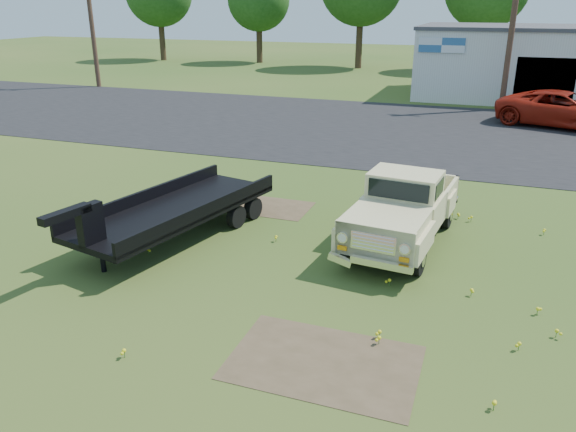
% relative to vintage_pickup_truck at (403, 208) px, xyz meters
% --- Properties ---
extents(ground, '(140.00, 140.00, 0.00)m').
position_rel_vintage_pickup_truck_xyz_m(ground, '(-1.87, -2.26, -0.89)').
color(ground, '#2C4D18').
rests_on(ground, ground).
extents(asphalt_lot, '(90.00, 14.00, 0.02)m').
position_rel_vintage_pickup_truck_xyz_m(asphalt_lot, '(-1.87, 12.74, -0.89)').
color(asphalt_lot, black).
rests_on(asphalt_lot, ground).
extents(dirt_patch_a, '(3.00, 2.00, 0.01)m').
position_rel_vintage_pickup_truck_xyz_m(dirt_patch_a, '(-0.37, -5.26, -0.89)').
color(dirt_patch_a, '#483B26').
rests_on(dirt_patch_a, ground).
extents(dirt_patch_b, '(2.20, 1.60, 0.01)m').
position_rel_vintage_pickup_truck_xyz_m(dirt_patch_b, '(-3.87, 1.24, -0.89)').
color(dirt_patch_b, '#483B26').
rests_on(dirt_patch_b, ground).
extents(commercial_building, '(14.20, 8.20, 4.15)m').
position_rel_vintage_pickup_truck_xyz_m(commercial_building, '(4.13, 24.74, 1.21)').
color(commercial_building, silver).
rests_on(commercial_building, ground).
extents(utility_pole_west, '(1.60, 0.30, 9.00)m').
position_rel_vintage_pickup_truck_xyz_m(utility_pole_west, '(-23.87, 19.74, 3.72)').
color(utility_pole_west, '#40291D').
rests_on(utility_pole_west, ground).
extents(utility_pole_mid, '(1.60, 0.30, 9.00)m').
position_rel_vintage_pickup_truck_xyz_m(utility_pole_mid, '(2.13, 19.74, 3.72)').
color(utility_pole_mid, '#40291D').
rests_on(utility_pole_mid, ground).
extents(vintage_pickup_truck, '(2.41, 5.06, 1.77)m').
position_rel_vintage_pickup_truck_xyz_m(vintage_pickup_truck, '(0.00, 0.00, 0.00)').
color(vintage_pickup_truck, '#CFC68B').
rests_on(vintage_pickup_truck, ground).
extents(flatbed_trailer, '(3.25, 6.30, 1.64)m').
position_rel_vintage_pickup_truck_xyz_m(flatbed_trailer, '(-5.25, -1.51, -0.07)').
color(flatbed_trailer, black).
rests_on(flatbed_trailer, ground).
extents(red_pickup, '(6.29, 4.19, 1.61)m').
position_rel_vintage_pickup_truck_xyz_m(red_pickup, '(4.76, 16.01, -0.08)').
color(red_pickup, maroon).
rests_on(red_pickup, ground).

